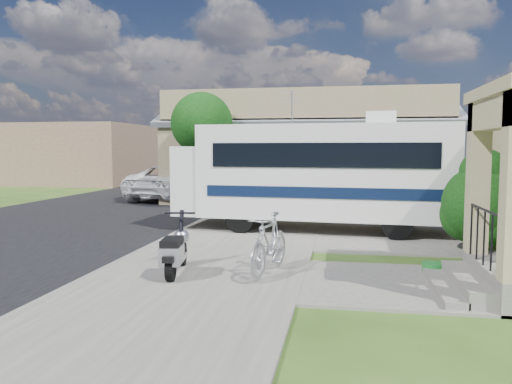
% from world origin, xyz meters
% --- Properties ---
extents(ground, '(120.00, 120.00, 0.00)m').
position_xyz_m(ground, '(0.00, 0.00, 0.00)').
color(ground, '#224111').
extents(street_slab, '(9.00, 80.00, 0.02)m').
position_xyz_m(street_slab, '(-7.50, 10.00, 0.01)').
color(street_slab, black).
rests_on(street_slab, ground).
extents(sidewalk_slab, '(4.00, 80.00, 0.06)m').
position_xyz_m(sidewalk_slab, '(-1.00, 10.00, 0.03)').
color(sidewalk_slab, '#595850').
rests_on(sidewalk_slab, ground).
extents(driveway_slab, '(7.00, 6.00, 0.05)m').
position_xyz_m(driveway_slab, '(1.50, 4.50, 0.03)').
color(driveway_slab, '#595850').
rests_on(driveway_slab, ground).
extents(walk_slab, '(4.00, 3.00, 0.05)m').
position_xyz_m(walk_slab, '(3.00, -1.00, 0.03)').
color(walk_slab, '#595850').
rests_on(walk_slab, ground).
extents(warehouse, '(12.50, 8.40, 5.04)m').
position_xyz_m(warehouse, '(0.00, 13.97, 1.99)').
color(warehouse, brown).
rests_on(warehouse, ground).
extents(distant_bldg_far, '(10.00, 8.00, 4.00)m').
position_xyz_m(distant_bldg_far, '(-17.00, 22.00, 2.00)').
color(distant_bldg_far, brown).
rests_on(distant_bldg_far, ground).
extents(distant_bldg_near, '(8.00, 7.00, 3.20)m').
position_xyz_m(distant_bldg_near, '(-15.00, 34.00, 1.60)').
color(distant_bldg_near, brown).
rests_on(distant_bldg_near, ground).
extents(street_tree_a, '(2.44, 2.40, 4.58)m').
position_xyz_m(street_tree_a, '(-3.70, 9.05, 3.25)').
color(street_tree_a, '#2F2115').
rests_on(street_tree_a, ground).
extents(street_tree_b, '(2.44, 2.40, 4.73)m').
position_xyz_m(street_tree_b, '(-3.70, 19.05, 3.39)').
color(street_tree_b, '#2F2115').
rests_on(street_tree_b, ground).
extents(street_tree_c, '(2.44, 2.40, 4.42)m').
position_xyz_m(street_tree_c, '(-3.70, 28.05, 3.10)').
color(street_tree_c, '#2F2115').
rests_on(street_tree_c, ground).
extents(motorhome, '(7.96, 2.99, 4.01)m').
position_xyz_m(motorhome, '(0.87, 4.60, 1.72)').
color(motorhome, silver).
rests_on(motorhome, ground).
extents(shrub, '(1.95, 1.86, 2.39)m').
position_xyz_m(shrub, '(4.81, 2.01, 1.22)').
color(shrub, '#2F2115').
rests_on(shrub, ground).
extents(scooter, '(0.67, 1.70, 1.12)m').
position_xyz_m(scooter, '(-1.37, -1.14, 0.50)').
color(scooter, black).
rests_on(scooter, ground).
extents(bicycle, '(0.88, 1.95, 1.13)m').
position_xyz_m(bicycle, '(0.33, -0.78, 0.57)').
color(bicycle, '#9F9FA6').
rests_on(bicycle, ground).
extents(pickup_truck, '(3.82, 6.36, 1.65)m').
position_xyz_m(pickup_truck, '(-5.99, 12.63, 0.83)').
color(pickup_truck, silver).
rests_on(pickup_truck, ground).
extents(van, '(2.32, 5.57, 1.61)m').
position_xyz_m(van, '(-6.26, 19.86, 0.80)').
color(van, silver).
rests_on(van, ground).
extents(garden_hose, '(0.43, 0.43, 0.19)m').
position_xyz_m(garden_hose, '(3.39, -0.09, 0.10)').
color(garden_hose, '#156A23').
rests_on(garden_hose, ground).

